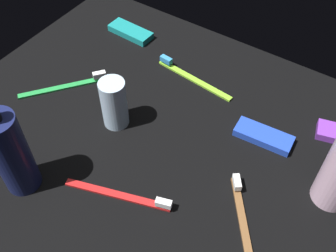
{
  "coord_description": "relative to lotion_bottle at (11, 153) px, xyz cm",
  "views": [
    {
      "loc": [
        25.63,
        -38.48,
        57.47
      ],
      "look_at": [
        0.0,
        0.0,
        3.0
      ],
      "focal_mm": 43.3,
      "sensor_mm": 36.0,
      "label": 1
    }
  ],
  "objects": [
    {
      "name": "ground_plane",
      "position": [
        14.5,
        21.29,
        -8.7
      ],
      "size": [
        84.0,
        64.0,
        1.2
      ],
      "primitive_type": "cube",
      "color": "black"
    },
    {
      "name": "toothbrush_lime",
      "position": [
        9.66,
        36.76,
        -7.49
      ],
      "size": [
        18.03,
        3.0,
        2.1
      ],
      "color": "#8CD133",
      "rests_on": "ground_plane"
    },
    {
      "name": "toothbrush_red",
      "position": [
        15.93,
        6.86,
        -7.49
      ],
      "size": [
        17.52,
        6.6,
        2.1
      ],
      "color": "red",
      "rests_on": "ground_plane"
    },
    {
      "name": "toothbrush_green",
      "position": [
        -9.38,
        20.99,
        -7.49
      ],
      "size": [
        12.15,
        14.83,
        2.1
      ],
      "color": "green",
      "rests_on": "ground_plane"
    },
    {
      "name": "snack_bar_blue",
      "position": [
        29.1,
        30.45,
        -7.35
      ],
      "size": [
        10.68,
        4.79,
        1.5
      ],
      "primitive_type": "cube",
      "rotation": [
        0.0,
        0.0,
        0.08
      ],
      "color": "blue",
      "rests_on": "ground_plane"
    },
    {
      "name": "deodorant_stick",
      "position": [
        4.49,
        18.93,
        -3.12
      ],
      "size": [
        4.71,
        4.71,
        9.96
      ],
      "primitive_type": "cylinder",
      "color": "silver",
      "rests_on": "ground_plane"
    },
    {
      "name": "lotion_bottle",
      "position": [
        0.0,
        0.0,
        0.0
      ],
      "size": [
        5.63,
        5.63,
        18.51
      ],
      "color": "#171E4C",
      "rests_on": "ground_plane"
    },
    {
      "name": "snack_bar_teal",
      "position": [
        -9.42,
        41.73,
        -7.35
      ],
      "size": [
        10.56,
        4.43,
        1.5
      ],
      "primitive_type": "cube",
      "rotation": [
        0.0,
        0.0,
        -0.04
      ],
      "color": "teal",
      "rests_on": "ground_plane"
    },
    {
      "name": "toothbrush_brown",
      "position": [
        33.56,
        13.49,
        -7.49
      ],
      "size": [
        11.72,
        15.15,
        2.1
      ],
      "color": "brown",
      "rests_on": "ground_plane"
    }
  ]
}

